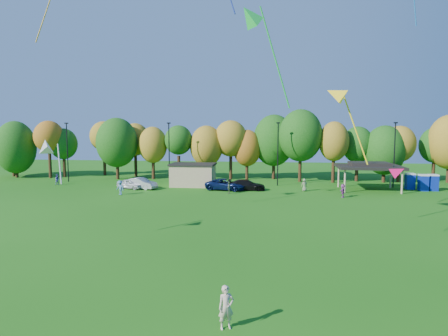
# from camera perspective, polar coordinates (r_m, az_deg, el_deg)

# --- Properties ---
(ground) EXTENTS (160.00, 160.00, 0.00)m
(ground) POSITION_cam_1_polar(r_m,az_deg,el_deg) (19.51, 2.44, -19.44)
(ground) COLOR #19600F
(ground) RESTS_ON ground
(tree_line) EXTENTS (93.57, 10.55, 11.15)m
(tree_line) POSITION_cam_1_polar(r_m,az_deg,el_deg) (63.21, 4.92, 3.57)
(tree_line) COLOR black
(tree_line) RESTS_ON ground
(lamp_posts) EXTENTS (64.50, 0.25, 9.09)m
(lamp_posts) POSITION_cam_1_polar(r_m,az_deg,el_deg) (57.70, 7.70, 2.33)
(lamp_posts) COLOR black
(lamp_posts) RESTS_ON ground
(utility_building) EXTENTS (6.30, 4.30, 3.25)m
(utility_building) POSITION_cam_1_polar(r_m,az_deg,el_deg) (57.15, -4.45, -0.95)
(utility_building) COLOR tan
(utility_building) RESTS_ON ground
(pavilion) EXTENTS (8.20, 6.20, 3.77)m
(pavilion) POSITION_cam_1_polar(r_m,az_deg,el_deg) (56.26, 20.02, 0.23)
(pavilion) COLOR tan
(pavilion) RESTS_ON ground
(porta_potties) EXTENTS (3.75, 2.32, 2.18)m
(porta_potties) POSITION_cam_1_polar(r_m,az_deg,el_deg) (59.42, 26.44, -1.81)
(porta_potties) COLOR #0C249E
(porta_potties) RESTS_ON ground
(kite_flyer) EXTENTS (0.79, 0.69, 1.84)m
(kite_flyer) POSITION_cam_1_polar(r_m,az_deg,el_deg) (17.45, 0.30, -19.28)
(kite_flyer) COLOR beige
(kite_flyer) RESTS_ON ground
(car_a) EXTENTS (4.25, 2.82, 1.34)m
(car_a) POSITION_cam_1_polar(r_m,az_deg,el_deg) (55.98, -13.22, -2.23)
(car_a) COLOR silver
(car_a) RESTS_ON ground
(car_b) EXTENTS (4.85, 2.93, 1.51)m
(car_b) POSITION_cam_1_polar(r_m,az_deg,el_deg) (55.59, -11.77, -2.17)
(car_b) COLOR #AFAEB4
(car_b) RESTS_ON ground
(car_c) EXTENTS (5.79, 3.48, 1.50)m
(car_c) POSITION_cam_1_polar(r_m,az_deg,el_deg) (53.38, 0.25, -2.37)
(car_c) COLOR #0B1843
(car_c) RESTS_ON ground
(car_d) EXTENTS (4.99, 2.20, 1.42)m
(car_d) POSITION_cam_1_polar(r_m,az_deg,el_deg) (53.38, 3.25, -2.42)
(car_d) COLOR black
(car_d) RESTS_ON ground
(far_person_0) EXTENTS (1.33, 1.08, 1.79)m
(far_person_0) POSITION_cam_1_polar(r_m,az_deg,el_deg) (51.23, -14.62, -2.74)
(far_person_0) COLOR #4C74A7
(far_person_0) RESTS_ON ground
(far_person_1) EXTENTS (0.47, 0.94, 1.55)m
(far_person_1) POSITION_cam_1_polar(r_m,az_deg,el_deg) (50.53, 0.71, -2.81)
(far_person_1) COLOR #566E43
(far_person_1) RESTS_ON ground
(far_person_2) EXTENTS (0.88, 1.59, 1.63)m
(far_person_2) POSITION_cam_1_polar(r_m,az_deg,el_deg) (49.82, 16.61, -3.13)
(far_person_2) COLOR #A24399
(far_person_2) RESTS_ON ground
(far_person_4) EXTENTS (0.91, 0.71, 1.65)m
(far_person_4) POSITION_cam_1_polar(r_m,az_deg,el_deg) (53.48, 11.40, -2.39)
(far_person_4) COLOR #8D9868
(far_person_4) RESTS_ON ground
(far_person_5) EXTENTS (0.95, 0.92, 1.55)m
(far_person_5) POSITION_cam_1_polar(r_m,az_deg,el_deg) (63.06, -22.68, -1.55)
(far_person_5) COLOR #544EAC
(far_person_5) RESTS_ON ground
(kite_5) EXTENTS (3.30, 1.66, 5.47)m
(kite_5) POSITION_cam_1_polar(r_m,az_deg,el_deg) (27.59, 15.62, 9.94)
(kite_5) COLOR yellow
(kite_6) EXTENTS (4.26, 3.04, 7.55)m
(kite_6) POSITION_cam_1_polar(r_m,az_deg,el_deg) (29.87, 3.78, 20.77)
(kite_6) COLOR green
(kite_8) EXTENTS (1.27, 1.05, 1.18)m
(kite_8) POSITION_cam_1_polar(r_m,az_deg,el_deg) (27.81, 23.63, -0.51)
(kite_8) COLOR #C60B4D
(kite_11) EXTENTS (1.83, 2.12, 3.52)m
(kite_11) POSITION_cam_1_polar(r_m,az_deg,el_deg) (30.53, -24.05, 2.90)
(kite_11) COLOR #B0B0B0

